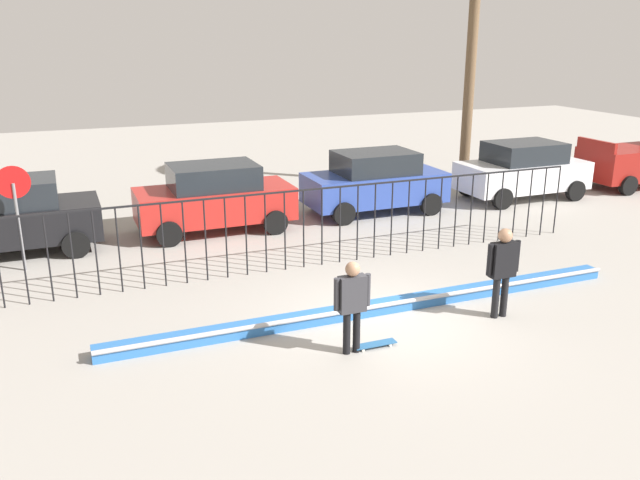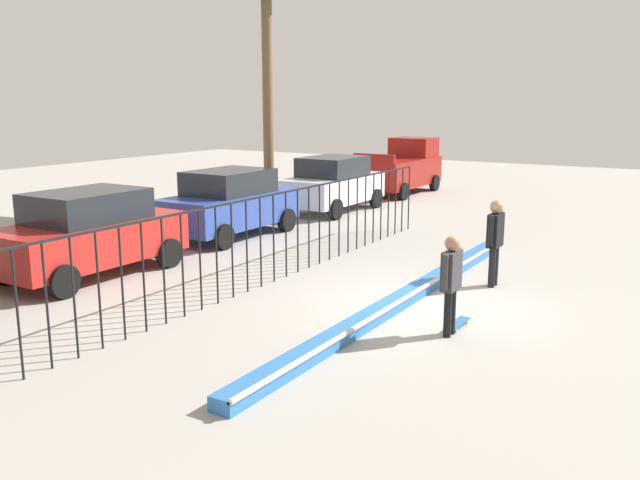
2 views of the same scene
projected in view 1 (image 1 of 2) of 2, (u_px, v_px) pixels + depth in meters
ground_plane at (388, 320)px, 12.88m from camera, size 60.00×60.00×0.00m
bowl_coping_ledge at (379, 307)px, 13.19m from camera, size 11.00×0.41×0.27m
perimeter_fence at (322, 218)px, 15.58m from camera, size 14.04×0.04×1.91m
skateboarder at (352, 299)px, 11.27m from camera, size 0.68×0.26×1.69m
skateboard at (375, 344)px, 11.75m from camera, size 0.80×0.20×0.07m
camera_operator at (503, 265)px, 12.71m from camera, size 0.73×0.28×1.82m
parked_car_black at (10, 216)px, 16.46m from camera, size 4.30×2.12×1.90m
parked_car_red at (214, 197)px, 18.36m from camera, size 4.30×2.12×1.90m
parked_car_blue at (375, 182)px, 20.27m from camera, size 4.30×2.12×1.90m
parked_car_white at (523, 170)px, 21.96m from camera, size 4.30×2.12×1.90m
stop_sign at (16, 204)px, 15.08m from camera, size 0.76×0.07×2.50m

